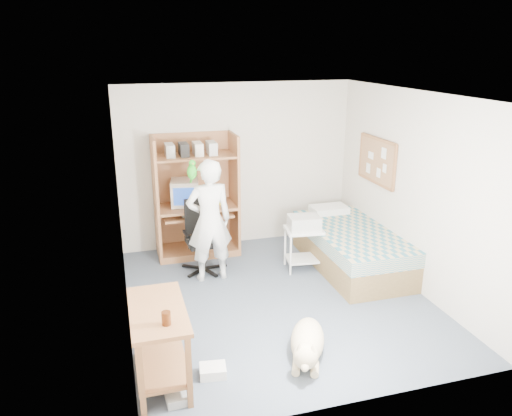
{
  "coord_description": "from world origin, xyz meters",
  "views": [
    {
      "loc": [
        -1.8,
        -5.28,
        3.01
      ],
      "look_at": [
        -0.14,
        0.48,
        1.05
      ],
      "focal_mm": 35.0,
      "sensor_mm": 36.0,
      "label": 1
    }
  ],
  "objects_px": {
    "computer_hutch": "(196,201)",
    "bed": "(351,248)",
    "dog": "(307,342)",
    "printer_cart": "(303,242)",
    "side_desk": "(159,334)",
    "office_chair": "(202,246)",
    "person": "(209,221)"
  },
  "relations": [
    {
      "from": "computer_hutch",
      "to": "bed",
      "type": "bearing_deg",
      "value": -29.29
    },
    {
      "from": "dog",
      "to": "printer_cart",
      "type": "height_order",
      "value": "printer_cart"
    },
    {
      "from": "bed",
      "to": "printer_cart",
      "type": "distance_m",
      "value": 0.69
    },
    {
      "from": "printer_cart",
      "to": "computer_hutch",
      "type": "bearing_deg",
      "value": 149.47
    },
    {
      "from": "computer_hutch",
      "to": "side_desk",
      "type": "xyz_separation_m",
      "value": [
        -0.85,
        -2.94,
        -0.33
      ]
    },
    {
      "from": "computer_hutch",
      "to": "dog",
      "type": "distance_m",
      "value": 3.12
    },
    {
      "from": "bed",
      "to": "computer_hutch",
      "type": "bearing_deg",
      "value": 150.71
    },
    {
      "from": "computer_hutch",
      "to": "printer_cart",
      "type": "xyz_separation_m",
      "value": [
        1.33,
        -1.0,
        -0.42
      ]
    },
    {
      "from": "side_desk",
      "to": "dog",
      "type": "xyz_separation_m",
      "value": [
        1.45,
        -0.06,
        -0.32
      ]
    },
    {
      "from": "office_chair",
      "to": "person",
      "type": "bearing_deg",
      "value": -83.88
    },
    {
      "from": "office_chair",
      "to": "dog",
      "type": "bearing_deg",
      "value": -78.94
    },
    {
      "from": "side_desk",
      "to": "dog",
      "type": "relative_size",
      "value": 1.01
    },
    {
      "from": "person",
      "to": "printer_cart",
      "type": "bearing_deg",
      "value": 173.35
    },
    {
      "from": "bed",
      "to": "person",
      "type": "bearing_deg",
      "value": 174.76
    },
    {
      "from": "person",
      "to": "printer_cart",
      "type": "distance_m",
      "value": 1.38
    },
    {
      "from": "computer_hutch",
      "to": "dog",
      "type": "xyz_separation_m",
      "value": [
        0.6,
        -2.99,
        -0.65
      ]
    },
    {
      "from": "side_desk",
      "to": "dog",
      "type": "height_order",
      "value": "side_desk"
    },
    {
      "from": "computer_hutch",
      "to": "bed",
      "type": "distance_m",
      "value": 2.35
    },
    {
      "from": "computer_hutch",
      "to": "side_desk",
      "type": "height_order",
      "value": "computer_hutch"
    },
    {
      "from": "bed",
      "to": "office_chair",
      "type": "relative_size",
      "value": 2.03
    },
    {
      "from": "computer_hutch",
      "to": "office_chair",
      "type": "relative_size",
      "value": 1.81
    },
    {
      "from": "side_desk",
      "to": "bed",
      "type": "bearing_deg",
      "value": 32.5
    },
    {
      "from": "office_chair",
      "to": "side_desk",
      "type": "bearing_deg",
      "value": -113.41
    },
    {
      "from": "person",
      "to": "printer_cart",
      "type": "relative_size",
      "value": 2.74
    },
    {
      "from": "office_chair",
      "to": "printer_cart",
      "type": "bearing_deg",
      "value": -18.99
    },
    {
      "from": "computer_hutch",
      "to": "printer_cart",
      "type": "bearing_deg",
      "value": -37.09
    },
    {
      "from": "side_desk",
      "to": "person",
      "type": "distance_m",
      "value": 2.2
    },
    {
      "from": "dog",
      "to": "printer_cart",
      "type": "xyz_separation_m",
      "value": [
        0.73,
        1.99,
        0.23
      ]
    },
    {
      "from": "person",
      "to": "office_chair",
      "type": "bearing_deg",
      "value": -83.88
    },
    {
      "from": "computer_hutch",
      "to": "printer_cart",
      "type": "height_order",
      "value": "computer_hutch"
    },
    {
      "from": "bed",
      "to": "office_chair",
      "type": "height_order",
      "value": "office_chair"
    },
    {
      "from": "computer_hutch",
      "to": "printer_cart",
      "type": "distance_m",
      "value": 1.72
    }
  ]
}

